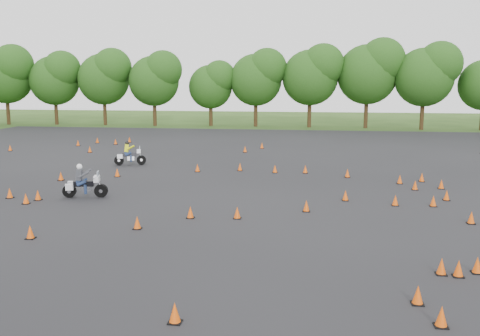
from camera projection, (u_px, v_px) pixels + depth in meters
name	position (u px, v px, depth m)	size (l,w,h in m)	color
ground	(226.00, 213.00, 21.92)	(140.00, 140.00, 0.00)	#2D5119
asphalt_pad	(245.00, 184.00, 27.77)	(62.00, 62.00, 0.00)	black
treeline	(292.00, 87.00, 55.33)	(87.04, 32.13, 10.37)	#214915
traffic_cones	(256.00, 183.00, 27.04)	(36.85, 33.59, 0.45)	#E95109
rider_grey	(85.00, 180.00, 24.61)	(2.06, 0.63, 1.59)	#3B3D43
rider_yellow	(130.00, 153.00, 33.86)	(2.00, 0.61, 1.54)	yellow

